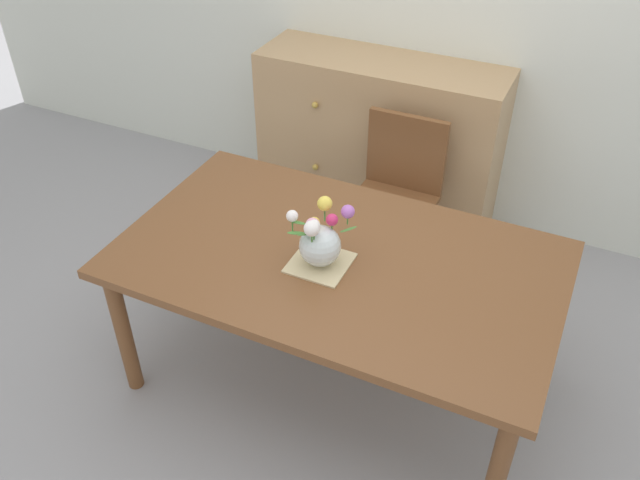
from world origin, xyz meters
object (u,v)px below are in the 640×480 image
(dresser, at_px, (378,142))
(chair_far, at_px, (397,190))
(dining_table, at_px, (338,270))
(flower_vase, at_px, (320,240))

(dresser, bearing_deg, chair_far, -58.55)
(dining_table, distance_m, dresser, 1.38)
(dining_table, relative_size, flower_vase, 6.98)
(chair_far, height_order, flower_vase, flower_vase)
(dining_table, relative_size, dresser, 1.28)
(dining_table, bearing_deg, flower_vase, -122.09)
(dresser, height_order, flower_vase, dresser)
(dresser, bearing_deg, dining_table, -76.12)
(dining_table, relative_size, chair_far, 2.01)
(chair_far, bearing_deg, dresser, -58.55)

